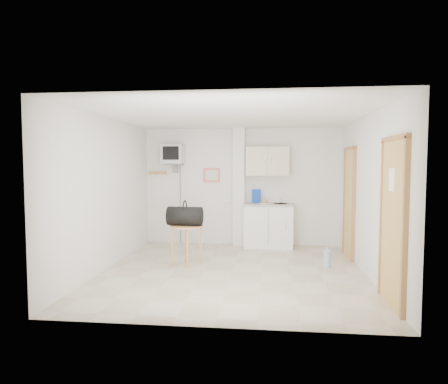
# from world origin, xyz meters

# --- Properties ---
(ground) EXTENTS (4.50, 4.50, 0.00)m
(ground) POSITION_xyz_m (0.00, 0.00, 0.00)
(ground) COLOR #C0B19A
(ground) RESTS_ON ground
(room_envelope) EXTENTS (4.24, 4.54, 2.55)m
(room_envelope) POSITION_xyz_m (0.24, 0.09, 1.54)
(room_envelope) COLOR white
(room_envelope) RESTS_ON ground
(kitchenette) EXTENTS (1.03, 0.58, 2.10)m
(kitchenette) POSITION_xyz_m (0.57, 2.00, 0.80)
(kitchenette) COLOR white
(kitchenette) RESTS_ON ground
(crt_television) EXTENTS (0.44, 0.45, 2.15)m
(crt_television) POSITION_xyz_m (-1.45, 2.02, 1.94)
(crt_television) COLOR slate
(crt_television) RESTS_ON ground
(round_table) EXTENTS (0.57, 0.57, 0.69)m
(round_table) POSITION_xyz_m (-0.82, 0.33, 0.59)
(round_table) COLOR tan
(round_table) RESTS_ON ground
(duffel_bag) EXTENTS (0.60, 0.35, 0.44)m
(duffel_bag) POSITION_xyz_m (-0.84, 0.29, 0.86)
(duffel_bag) COLOR black
(duffel_bag) RESTS_ON round_table
(water_bottle) EXTENTS (0.11, 0.11, 0.34)m
(water_bottle) POSITION_xyz_m (1.56, 0.44, 0.15)
(water_bottle) COLOR #97AEC9
(water_bottle) RESTS_ON ground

